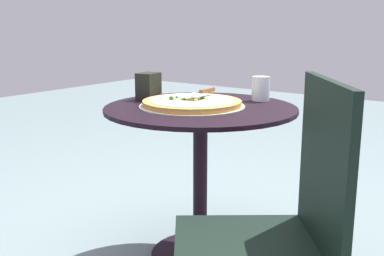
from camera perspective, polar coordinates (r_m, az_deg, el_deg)
name	(u,v)px	position (r m, az deg, el deg)	size (l,w,h in m)	color
ground_plane	(200,256)	(2.25, 0.96, -15.35)	(10.00, 10.00, 0.00)	slate
patio_table	(200,149)	(2.06, 1.02, -2.62)	(0.83, 0.83, 0.71)	black
pizza_on_tray	(192,103)	(2.02, -0.01, 3.05)	(0.46, 0.46, 0.05)	silver
pizza_server	(201,93)	(2.07, 1.15, 4.34)	(0.09, 0.21, 0.02)	silver
drinking_cup	(261,88)	(2.19, 8.39, 4.79)	(0.08, 0.08, 0.11)	silver
napkin_dispenser	(148,86)	(2.21, -5.33, 5.12)	(0.10, 0.08, 0.12)	black
patio_chair_near	(280,221)	(1.35, 10.71, -11.12)	(0.59, 0.59, 0.92)	black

